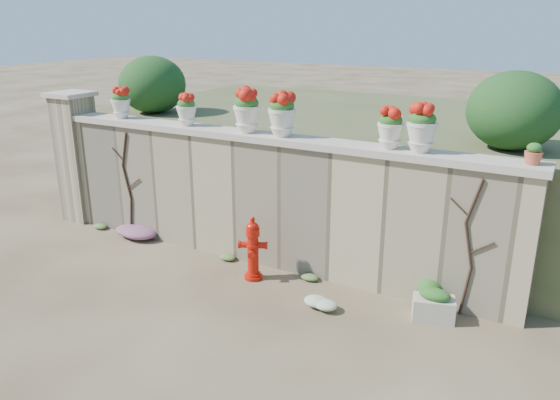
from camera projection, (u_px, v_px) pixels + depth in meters
The scene contains 21 objects.
ground at pixel (196, 307), 7.49m from camera, with size 80.00×80.00×0.00m, color #4A3825.
stone_wall at pixel (262, 202), 8.67m from camera, with size 8.00×0.40×2.00m, color tan.
wall_cap at pixel (262, 137), 8.34m from camera, with size 8.10×0.52×0.10m, color beige.
gate_pillar at pixel (77, 156), 10.50m from camera, with size 0.72×0.72×2.48m.
raised_fill at pixel (341, 159), 11.32m from camera, with size 9.00×6.00×2.00m, color #384C23.
back_shrub_left at pixel (152, 85), 10.65m from camera, with size 1.30×1.30×1.10m, color #143814.
back_shrub_right at pixel (514, 111), 7.61m from camera, with size 1.30×1.30×1.10m, color #143814.
vine_left at pixel (127, 183), 9.72m from camera, with size 0.60×0.04×1.91m.
vine_right at pixel (469, 246), 7.00m from camera, with size 0.60×0.04×1.91m.
fire_hydrant at pixel (253, 248), 8.18m from camera, with size 0.43×0.30×0.99m.
planter_box at pixel (434, 305), 7.13m from camera, with size 0.60×0.45×0.44m.
green_shrub at pixel (423, 289), 7.45m from camera, with size 0.55×0.49×0.52m, color #1E5119.
magenta_clump at pixel (135, 233), 9.73m from camera, with size 1.01×0.68×0.27m, color #AD2297.
white_flowers at pixel (322, 302), 7.44m from camera, with size 0.54×0.43×0.19m, color white.
urn_pot_0 at pixel (121, 103), 9.57m from camera, with size 0.34×0.34×0.53m.
urn_pot_1 at pixel (186, 110), 8.90m from camera, with size 0.33×0.33×0.52m.
urn_pot_2 at pixel (247, 111), 8.34m from camera, with size 0.42×0.42×0.66m.
urn_pot_3 at pixel (282, 115), 8.06m from camera, with size 0.42×0.42×0.66m.
urn_pot_4 at pixel (390, 128), 7.31m from camera, with size 0.35×0.35×0.55m.
urn_pot_5 at pixel (422, 128), 7.10m from camera, with size 0.40×0.40×0.63m.
terracotta_pot at pixel (533, 155), 6.53m from camera, with size 0.21×0.21×0.26m.
Camera 1 is at (4.23, -5.25, 3.76)m, focal length 35.00 mm.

